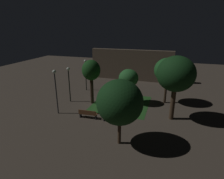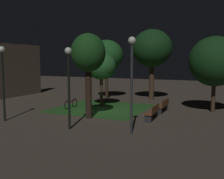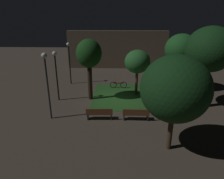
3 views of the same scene
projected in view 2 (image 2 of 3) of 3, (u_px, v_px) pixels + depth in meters
The scene contains 13 objects.
ground_plane at pixel (105, 111), 18.58m from camera, with size 60.00×60.00×0.00m, color #473D33.
grass_lawn at pixel (101, 108), 19.71m from camera, with size 6.25×6.40×0.01m, color #23511E.
bench_path_side at pixel (153, 112), 15.87m from camera, with size 1.82×0.56×0.88m.
bench_corner at pixel (163, 105), 18.12m from camera, with size 1.80×0.49×0.88m.
tree_left_canopy at pixel (101, 66), 20.17m from camera, with size 2.20×2.20×4.05m.
tree_back_right at pixel (88, 55), 16.00m from camera, with size 2.06×2.06×5.07m.
tree_tall_center at pixel (215, 61), 17.93m from camera, with size 3.38×3.38×5.06m.
tree_lawn_side at pixel (152, 49), 23.39m from camera, with size 3.44×3.44×6.11m.
tree_back_left at pixel (107, 56), 24.37m from camera, with size 2.95×2.95×5.27m.
lamp_post_path_center at pixel (3, 70), 15.38m from camera, with size 0.36×0.36×4.27m.
lamp_post_plaza_west at pixel (132, 69), 12.55m from camera, with size 0.36×0.36×4.58m.
lamp_post_plaza_east at pixel (69, 73), 13.55m from camera, with size 0.36×0.36×4.14m.
bicycle at pixel (71, 104), 19.70m from camera, with size 1.67×0.08×0.93m.
Camera 2 is at (-16.45, -8.03, 3.55)m, focal length 43.57 mm.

